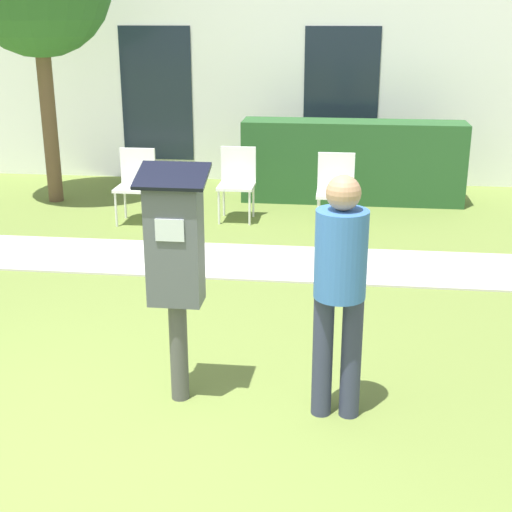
# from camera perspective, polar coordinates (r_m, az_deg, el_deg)

# --- Properties ---
(ground_plane) EXTENTS (40.00, 40.00, 0.00)m
(ground_plane) POSITION_cam_1_polar(r_m,az_deg,el_deg) (4.50, -13.52, -15.08)
(ground_plane) COLOR olive
(sidewalk) EXTENTS (12.00, 1.10, 0.02)m
(sidewalk) POSITION_cam_1_polar(r_m,az_deg,el_deg) (7.53, -4.52, -0.28)
(sidewalk) COLOR beige
(sidewalk) RESTS_ON ground
(building_facade) EXTENTS (10.00, 0.26, 3.20)m
(building_facade) POSITION_cam_1_polar(r_m,az_deg,el_deg) (11.08, -0.61, 14.32)
(building_facade) COLOR white
(building_facade) RESTS_ON ground
(parking_meter) EXTENTS (0.44, 0.31, 1.59)m
(parking_meter) POSITION_cam_1_polar(r_m,az_deg,el_deg) (4.53, -6.49, 0.03)
(parking_meter) COLOR #4C4C4C
(parking_meter) RESTS_ON ground
(person_standing) EXTENTS (0.32, 0.32, 1.58)m
(person_standing) POSITION_cam_1_polar(r_m,az_deg,el_deg) (4.37, 6.73, -1.93)
(person_standing) COLOR #333851
(person_standing) RESTS_ON ground
(outdoor_chair_left) EXTENTS (0.44, 0.44, 0.90)m
(outdoor_chair_left) POSITION_cam_1_polar(r_m,az_deg,el_deg) (8.96, -9.56, 6.06)
(outdoor_chair_left) COLOR white
(outdoor_chair_left) RESTS_ON ground
(outdoor_chair_middle) EXTENTS (0.44, 0.44, 0.90)m
(outdoor_chair_middle) POSITION_cam_1_polar(r_m,az_deg,el_deg) (8.94, -1.51, 6.29)
(outdoor_chair_middle) COLOR white
(outdoor_chair_middle) RESTS_ON ground
(outdoor_chair_right) EXTENTS (0.44, 0.44, 0.90)m
(outdoor_chair_right) POSITION_cam_1_polar(r_m,az_deg,el_deg) (8.59, 6.38, 5.67)
(outdoor_chair_right) COLOR white
(outdoor_chair_right) RESTS_ON ground
(hedge_row) EXTENTS (3.00, 0.60, 1.10)m
(hedge_row) POSITION_cam_1_polar(r_m,az_deg,el_deg) (9.90, 7.71, 7.49)
(hedge_row) COLOR #285628
(hedge_row) RESTS_ON ground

